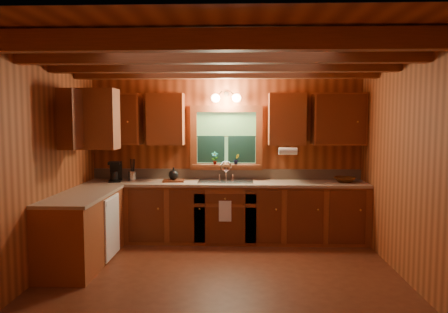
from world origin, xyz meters
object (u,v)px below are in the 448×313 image
object	(u,v)px
sink	(226,185)
wicker_basket	(345,180)
coffee_maker	(115,172)
cutting_board	(174,181)

from	to	relation	value
sink	wicker_basket	size ratio (longest dim) A/B	2.53
coffee_maker	cutting_board	xyz separation A→B (m)	(0.88, 0.02, -0.14)
cutting_board	coffee_maker	bearing A→B (deg)	177.02
coffee_maker	cutting_board	bearing A→B (deg)	-8.34
wicker_basket	coffee_maker	bearing A→B (deg)	-179.30
sink	wicker_basket	xyz separation A→B (m)	(1.78, -0.00, 0.08)
sink	cutting_board	xyz separation A→B (m)	(-0.79, -0.03, 0.06)
coffee_maker	wicker_basket	distance (m)	3.45
coffee_maker	cutting_board	distance (m)	0.89
sink	wicker_basket	world-z (taller)	sink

